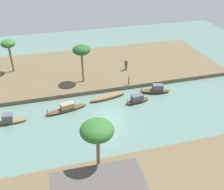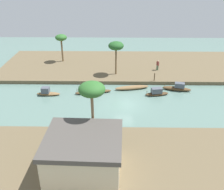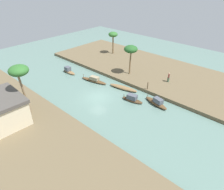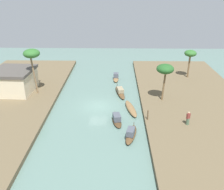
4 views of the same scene
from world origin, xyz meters
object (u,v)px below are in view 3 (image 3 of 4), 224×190
object	(u,v)px
sampan_with_red_awning	(157,102)
mooring_post	(148,86)
person_on_near_bank	(169,78)
palm_tree_left_near	(131,50)
sampan_near_left_bank	(94,80)
sampan_with_tall_canopy	(132,99)
sampan_downstream_large	(123,88)
palm_tree_right_tall	(19,72)
sampan_upstream_small	(69,71)
palm_tree_left_far	(113,35)

from	to	relation	value
sampan_with_red_awning	mooring_post	world-z (taller)	mooring_post
person_on_near_bank	palm_tree_left_near	distance (m)	8.28
sampan_near_left_bank	sampan_with_tall_canopy	bearing A→B (deg)	165.25
sampan_near_left_bank	sampan_downstream_large	size ratio (longest dim) A/B	1.02
mooring_post	palm_tree_right_tall	size ratio (longest dim) A/B	0.18
sampan_near_left_bank	sampan_downstream_large	xyz separation A→B (m)	(-5.61, -1.45, -0.10)
sampan_with_red_awning	sampan_upstream_small	bearing A→B (deg)	18.61
sampan_with_tall_canopy	person_on_near_bank	world-z (taller)	person_on_near_bank
sampan_near_left_bank	mooring_post	distance (m)	9.80
sampan_with_red_awning	sampan_near_left_bank	bearing A→B (deg)	18.35
sampan_downstream_large	sampan_with_tall_canopy	bearing A→B (deg)	139.11
palm_tree_left_near	mooring_post	bearing A→B (deg)	154.44
sampan_upstream_small	person_on_near_bank	distance (m)	18.97
sampan_upstream_small	sampan_near_left_bank	bearing A→B (deg)	-172.92
sampan_downstream_large	mooring_post	distance (m)	4.14
sampan_downstream_large	palm_tree_left_near	size ratio (longest dim) A/B	0.97
sampan_with_tall_canopy	palm_tree_left_far	bearing A→B (deg)	-49.37
sampan_upstream_small	sampan_near_left_bank	distance (m)	6.57
mooring_post	palm_tree_left_near	distance (m)	7.71
mooring_post	palm_tree_left_far	bearing A→B (deg)	-29.62
mooring_post	palm_tree_left_near	world-z (taller)	palm_tree_left_near
sampan_upstream_small	mooring_post	xyz separation A→B (m)	(-15.70, -4.05, 0.76)
sampan_with_tall_canopy	palm_tree_left_far	distance (m)	20.76
palm_tree_left_far	sampan_upstream_small	bearing A→B (deg)	90.58
palm_tree_left_near	sampan_upstream_small	bearing A→B (deg)	35.30
sampan_with_tall_canopy	mooring_post	xyz separation A→B (m)	(-0.13, -3.85, 0.77)
mooring_post	person_on_near_bank	bearing A→B (deg)	-103.56
sampan_with_red_awning	person_on_near_bank	distance (m)	7.24
sampan_with_tall_canopy	sampan_downstream_large	distance (m)	3.94
sampan_with_red_awning	palm_tree_left_far	world-z (taller)	palm_tree_left_far
sampan_with_tall_canopy	mooring_post	world-z (taller)	mooring_post
sampan_downstream_large	sampan_with_red_awning	distance (m)	6.71
sampan_with_tall_canopy	sampan_upstream_small	distance (m)	15.57
sampan_with_tall_canopy	sampan_with_red_awning	distance (m)	3.66
sampan_upstream_small	mooring_post	size ratio (longest dim) A/B	2.63
sampan_with_tall_canopy	sampan_with_red_awning	xyz separation A→B (m)	(-3.27, -1.64, 0.01)
person_on_near_bank	palm_tree_left_far	xyz separation A→B (m)	(16.96, -4.32, 3.51)
sampan_with_tall_canopy	person_on_near_bank	distance (m)	8.67
sampan_with_tall_canopy	palm_tree_left_far	xyz separation A→B (m)	(15.70, -12.85, 4.39)
sampan_with_red_awning	palm_tree_right_tall	size ratio (longest dim) A/B	0.62
sampan_with_red_awning	palm_tree_left_far	xyz separation A→B (m)	(18.97, -11.21, 4.39)
sampan_near_left_bank	palm_tree_right_tall	distance (m)	14.52
person_on_near_bank	palm_tree_left_far	size ratio (longest dim) A/B	0.34
mooring_post	palm_tree_left_far	world-z (taller)	palm_tree_left_far
sampan_upstream_small	sampan_near_left_bank	size ratio (longest dim) A/B	0.63
sampan_downstream_large	palm_tree_right_tall	size ratio (longest dim) A/B	0.75
sampan_upstream_small	mooring_post	distance (m)	16.23
sampan_with_tall_canopy	person_on_near_bank	xyz separation A→B (m)	(-1.26, -8.53, 0.88)
sampan_with_tall_canopy	sampan_near_left_bank	world-z (taller)	sampan_with_tall_canopy
palm_tree_left_far	sampan_with_red_awning	bearing A→B (deg)	149.42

